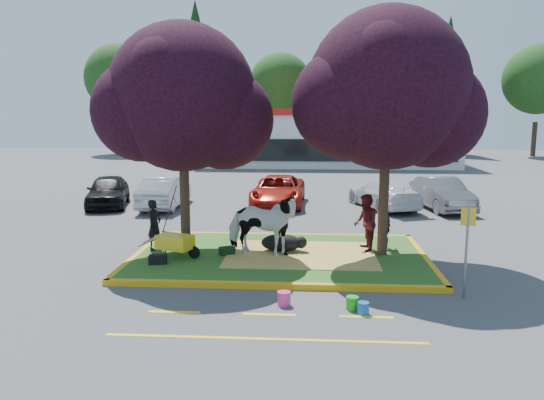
# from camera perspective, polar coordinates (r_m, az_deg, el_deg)

# --- Properties ---
(ground) EXTENTS (90.00, 90.00, 0.00)m
(ground) POSITION_cam_1_polar(r_m,az_deg,el_deg) (15.21, 0.85, -6.38)
(ground) COLOR #424244
(ground) RESTS_ON ground
(median_island) EXTENTS (8.00, 5.00, 0.15)m
(median_island) POSITION_cam_1_polar(r_m,az_deg,el_deg) (15.19, 0.85, -6.11)
(median_island) COLOR #25581B
(median_island) RESTS_ON ground
(curb_near) EXTENTS (8.30, 0.16, 0.15)m
(curb_near) POSITION_cam_1_polar(r_m,az_deg,el_deg) (12.73, 0.23, -9.22)
(curb_near) COLOR gold
(curb_near) RESTS_ON ground
(curb_far) EXTENTS (8.30, 0.16, 0.15)m
(curb_far) POSITION_cam_1_polar(r_m,az_deg,el_deg) (17.69, 1.29, -3.87)
(curb_far) COLOR gold
(curb_far) RESTS_ON ground
(curb_left) EXTENTS (0.16, 5.30, 0.15)m
(curb_left) POSITION_cam_1_polar(r_m,az_deg,el_deg) (15.93, -14.04, -5.66)
(curb_left) COLOR gold
(curb_left) RESTS_ON ground
(curb_right) EXTENTS (0.16, 5.30, 0.15)m
(curb_right) POSITION_cam_1_polar(r_m,az_deg,el_deg) (15.53, 16.15, -6.14)
(curb_right) COLOR gold
(curb_right) RESTS_ON ground
(straw_bedding) EXTENTS (4.20, 3.00, 0.01)m
(straw_bedding) POSITION_cam_1_polar(r_m,az_deg,el_deg) (15.15, 3.13, -5.85)
(straw_bedding) COLOR #C8B452
(straw_bedding) RESTS_ON median_island
(tree_purple_left) EXTENTS (5.06, 4.20, 6.51)m
(tree_purple_left) POSITION_cam_1_polar(r_m,az_deg,el_deg) (15.41, -9.57, 10.10)
(tree_purple_left) COLOR black
(tree_purple_left) RESTS_ON median_island
(tree_purple_right) EXTENTS (5.30, 4.40, 6.82)m
(tree_purple_right) POSITION_cam_1_polar(r_m,az_deg,el_deg) (14.96, 12.39, 10.81)
(tree_purple_right) COLOR black
(tree_purple_right) RESTS_ON median_island
(fire_lane_stripe_a) EXTENTS (1.10, 0.12, 0.01)m
(fire_lane_stripe_a) POSITION_cam_1_polar(r_m,az_deg,el_deg) (11.55, -10.46, -11.77)
(fire_lane_stripe_a) COLOR yellow
(fire_lane_stripe_a) RESTS_ON ground
(fire_lane_stripe_b) EXTENTS (1.10, 0.12, 0.01)m
(fire_lane_stripe_b) POSITION_cam_1_polar(r_m,az_deg,el_deg) (11.24, -0.30, -12.21)
(fire_lane_stripe_b) COLOR yellow
(fire_lane_stripe_b) RESTS_ON ground
(fire_lane_stripe_c) EXTENTS (1.10, 0.12, 0.01)m
(fire_lane_stripe_c) POSITION_cam_1_polar(r_m,az_deg,el_deg) (11.28, 10.13, -12.28)
(fire_lane_stripe_c) COLOR yellow
(fire_lane_stripe_c) RESTS_ON ground
(fire_lane_long) EXTENTS (6.00, 0.10, 0.01)m
(fire_lane_long) POSITION_cam_1_polar(r_m,az_deg,el_deg) (10.14, -0.81, -14.71)
(fire_lane_long) COLOR yellow
(fire_lane_long) RESTS_ON ground
(retail_building) EXTENTS (20.40, 8.40, 4.40)m
(retail_building) POSITION_cam_1_polar(r_m,az_deg,el_deg) (42.66, 5.56, 6.87)
(retail_building) COLOR silver
(retail_building) RESTS_ON ground
(treeline) EXTENTS (46.58, 7.80, 14.63)m
(treeline) POSITION_cam_1_polar(r_m,az_deg,el_deg) (52.35, 4.48, 13.36)
(treeline) COLOR black
(treeline) RESTS_ON ground
(cow) EXTENTS (2.25, 1.36, 1.77)m
(cow) POSITION_cam_1_polar(r_m,az_deg,el_deg) (14.75, -1.12, -2.74)
(cow) COLOR white
(cow) RESTS_ON median_island
(calf) EXTENTS (1.34, 1.07, 0.51)m
(calf) POSITION_cam_1_polar(r_m,az_deg,el_deg) (15.41, 1.02, -4.62)
(calf) COLOR black
(calf) RESTS_ON median_island
(handler) EXTENTS (0.50, 0.62, 1.48)m
(handler) POSITION_cam_1_polar(r_m,az_deg,el_deg) (15.90, -12.54, -2.62)
(handler) COLOR black
(handler) RESTS_ON median_island
(visitor_a) EXTENTS (0.70, 0.86, 1.66)m
(visitor_a) POSITION_cam_1_polar(r_m,az_deg,el_deg) (15.59, 10.04, -2.42)
(visitor_a) COLOR #481419
(visitor_a) RESTS_ON median_island
(visitor_b) EXTENTS (0.60, 0.77, 1.21)m
(visitor_b) POSITION_cam_1_polar(r_m,az_deg,el_deg) (16.03, 12.07, -2.98)
(visitor_b) COLOR black
(visitor_b) RESTS_ON median_island
(wheelbarrow) EXTENTS (1.72, 0.89, 0.65)m
(wheelbarrow) POSITION_cam_1_polar(r_m,az_deg,el_deg) (14.90, -10.36, -4.50)
(wheelbarrow) COLOR black
(wheelbarrow) RESTS_ON median_island
(gear_bag_dark) EXTENTS (0.50, 0.32, 0.24)m
(gear_bag_dark) POSITION_cam_1_polar(r_m,az_deg,el_deg) (14.53, -12.18, -6.26)
(gear_bag_dark) COLOR black
(gear_bag_dark) RESTS_ON median_island
(gear_bag_green) EXTENTS (0.48, 0.41, 0.22)m
(gear_bag_green) POSITION_cam_1_polar(r_m,az_deg,el_deg) (15.15, -4.88, -5.46)
(gear_bag_green) COLOR black
(gear_bag_green) RESTS_ON median_island
(sign_post) EXTENTS (0.31, 0.09, 2.24)m
(sign_post) POSITION_cam_1_polar(r_m,az_deg,el_deg) (12.51, 20.24, -4.02)
(sign_post) COLOR slate
(sign_post) RESTS_ON ground
(bucket_green) EXTENTS (0.33, 0.33, 0.29)m
(bucket_green) POSITION_cam_1_polar(r_m,az_deg,el_deg) (11.58, 8.64, -10.91)
(bucket_green) COLOR #19A219
(bucket_green) RESTS_ON ground
(bucket_pink) EXTENTS (0.34, 0.34, 0.31)m
(bucket_pink) POSITION_cam_1_polar(r_m,az_deg,el_deg) (11.68, 1.29, -10.56)
(bucket_pink) COLOR #E5328D
(bucket_pink) RESTS_ON ground
(bucket_blue) EXTENTS (0.29, 0.29, 0.26)m
(bucket_blue) POSITION_cam_1_polar(r_m,az_deg,el_deg) (11.38, 9.80, -11.40)
(bucket_blue) COLOR blue
(bucket_blue) RESTS_ON ground
(car_black) EXTENTS (2.54, 4.32, 1.38)m
(car_black) POSITION_cam_1_polar(r_m,az_deg,el_deg) (24.58, -17.23, 0.94)
(car_black) COLOR black
(car_black) RESTS_ON ground
(car_silver) EXTENTS (1.48, 4.19, 1.38)m
(car_silver) POSITION_cam_1_polar(r_m,az_deg,el_deg) (23.56, -11.49, 0.82)
(car_silver) COLOR #A7ABB0
(car_silver) RESTS_ON ground
(car_red) EXTENTS (2.37, 4.87, 1.33)m
(car_red) POSITION_cam_1_polar(r_m,az_deg,el_deg) (23.67, 0.69, 1.00)
(car_red) COLOR #AB1B0E
(car_red) RESTS_ON ground
(car_white) EXTENTS (3.16, 4.73, 1.27)m
(car_white) POSITION_cam_1_polar(r_m,az_deg,el_deg) (23.52, 11.93, 0.66)
(car_white) COLOR silver
(car_white) RESTS_ON ground
(car_grey) EXTENTS (2.10, 4.34, 1.37)m
(car_grey) POSITION_cam_1_polar(r_m,az_deg,el_deg) (23.82, 17.79, 0.64)
(car_grey) COLOR slate
(car_grey) RESTS_ON ground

